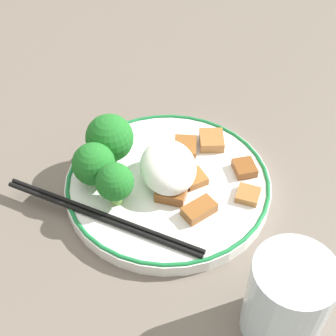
{
  "coord_description": "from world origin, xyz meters",
  "views": [
    {
      "loc": [
        -0.37,
        0.06,
        0.42
      ],
      "look_at": [
        0.0,
        0.0,
        0.04
      ],
      "focal_mm": 50.0,
      "sensor_mm": 36.0,
      "label": 1
    }
  ],
  "objects_px": {
    "broccoli_back_left": "(110,138)",
    "drinking_glass": "(287,300)",
    "broccoli_back_right": "(115,183)",
    "chopsticks": "(101,216)",
    "broccoli_back_center": "(94,164)",
    "plate": "(168,183)"
  },
  "relations": [
    {
      "from": "broccoli_back_right",
      "to": "broccoli_back_center",
      "type": "bearing_deg",
      "value": 31.92
    },
    {
      "from": "plate",
      "to": "broccoli_back_right",
      "type": "relative_size",
      "value": 4.55
    },
    {
      "from": "broccoli_back_right",
      "to": "chopsticks",
      "type": "relative_size",
      "value": 0.26
    },
    {
      "from": "drinking_glass",
      "to": "broccoli_back_right",
      "type": "bearing_deg",
      "value": 40.2
    },
    {
      "from": "plate",
      "to": "broccoli_back_left",
      "type": "relative_size",
      "value": 3.98
    },
    {
      "from": "broccoli_back_left",
      "to": "chopsticks",
      "type": "bearing_deg",
      "value": 168.9
    },
    {
      "from": "broccoli_back_center",
      "to": "broccoli_back_left",
      "type": "bearing_deg",
      "value": -28.92
    },
    {
      "from": "chopsticks",
      "to": "drinking_glass",
      "type": "relative_size",
      "value": 2.19
    },
    {
      "from": "broccoli_back_right",
      "to": "chopsticks",
      "type": "xyz_separation_m",
      "value": [
        -0.02,
        0.02,
        -0.03
      ]
    },
    {
      "from": "plate",
      "to": "chopsticks",
      "type": "distance_m",
      "value": 0.09
    },
    {
      "from": "plate",
      "to": "broccoli_back_left",
      "type": "distance_m",
      "value": 0.09
    },
    {
      "from": "drinking_glass",
      "to": "chopsticks",
      "type": "bearing_deg",
      "value": 47.72
    },
    {
      "from": "broccoli_back_center",
      "to": "chopsticks",
      "type": "distance_m",
      "value": 0.06
    },
    {
      "from": "chopsticks",
      "to": "drinking_glass",
      "type": "bearing_deg",
      "value": -132.28
    },
    {
      "from": "broccoli_back_center",
      "to": "drinking_glass",
      "type": "xyz_separation_m",
      "value": [
        -0.2,
        -0.16,
        0.0
      ]
    },
    {
      "from": "plate",
      "to": "broccoli_back_center",
      "type": "distance_m",
      "value": 0.09
    },
    {
      "from": "plate",
      "to": "drinking_glass",
      "type": "xyz_separation_m",
      "value": [
        -0.19,
        -0.08,
        0.04
      ]
    },
    {
      "from": "broccoli_back_left",
      "to": "broccoli_back_center",
      "type": "xyz_separation_m",
      "value": [
        -0.04,
        0.02,
        -0.0
      ]
    },
    {
      "from": "broccoli_back_center",
      "to": "broccoli_back_right",
      "type": "distance_m",
      "value": 0.04
    },
    {
      "from": "broccoli_back_right",
      "to": "chopsticks",
      "type": "distance_m",
      "value": 0.04
    },
    {
      "from": "broccoli_back_left",
      "to": "drinking_glass",
      "type": "xyz_separation_m",
      "value": [
        -0.24,
        -0.14,
        -0.0
      ]
    },
    {
      "from": "broccoli_back_left",
      "to": "broccoli_back_right",
      "type": "relative_size",
      "value": 1.14
    }
  ]
}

